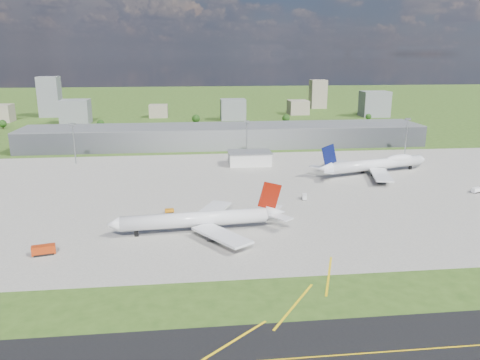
{
  "coord_description": "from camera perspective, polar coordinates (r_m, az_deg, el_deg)",
  "views": [
    {
      "loc": [
        -28.05,
        -186.15,
        67.74
      ],
      "look_at": [
        -3.82,
        30.32,
        9.0
      ],
      "focal_mm": 35.0,
      "sensor_mm": 36.0,
      "label": 1
    }
  ],
  "objects": [
    {
      "name": "van_white_far",
      "position": [
        264.15,
        26.86,
        -1.14
      ],
      "size": [
        5.62,
        3.98,
        2.62
      ],
      "rotation": [
        0.0,
        0.0,
        0.35
      ],
      "color": "white",
      "rests_on": "ground"
    },
    {
      "name": "bldg_cw",
      "position": [
        530.61,
        -9.9,
        8.3
      ],
      "size": [
        20.0,
        18.0,
        14.0
      ],
      "primitive_type": "cube",
      "color": "gray",
      "rests_on": "ground"
    },
    {
      "name": "fire_truck",
      "position": [
        178.14,
        -22.82,
        -7.91
      ],
      "size": [
        8.3,
        4.66,
        3.49
      ],
      "rotation": [
        0.0,
        0.0,
        0.23
      ],
      "color": "#A32E0B",
      "rests_on": "ground"
    },
    {
      "name": "terminal",
      "position": [
        357.38,
        -1.8,
        5.38
      ],
      "size": [
        300.0,
        42.0,
        15.0
      ],
      "primitive_type": "cube",
      "color": "slate",
      "rests_on": "ground"
    },
    {
      "name": "bldg_far_w",
      "position": [
        544.51,
        -27.22,
        7.25
      ],
      "size": [
        24.0,
        20.0,
        18.0
      ],
      "primitive_type": "cube",
      "color": "gray",
      "rests_on": "ground"
    },
    {
      "name": "van_white_near",
      "position": [
        227.15,
        7.88,
        -2.07
      ],
      "size": [
        3.11,
        5.19,
        2.48
      ],
      "rotation": [
        0.0,
        0.0,
        1.36
      ],
      "color": "silver",
      "rests_on": "ground"
    },
    {
      "name": "tree_e",
      "position": [
        475.55,
        5.62,
        7.5
      ],
      "size": [
        7.65,
        7.65,
        9.35
      ],
      "color": "#382314",
      "rests_on": "ground"
    },
    {
      "name": "tug_yellow",
      "position": [
        208.31,
        -8.61,
        -3.78
      ],
      "size": [
        4.19,
        2.84,
        1.9
      ],
      "rotation": [
        0.0,
        0.0,
        0.17
      ],
      "color": "#BC6B0B",
      "rests_on": "ground"
    },
    {
      "name": "airliner_blue_quad",
      "position": [
        284.5,
        16.32,
        1.85
      ],
      "size": [
        74.98,
        57.63,
        19.96
      ],
      "rotation": [
        0.0,
        0.0,
        0.28
      ],
      "color": "silver",
      "rests_on": "ground"
    },
    {
      "name": "bldg_ce",
      "position": [
        554.46,
        7.09,
        8.79
      ],
      "size": [
        22.0,
        24.0,
        16.0
      ],
      "primitive_type": "cube",
      "color": "gray",
      "rests_on": "ground"
    },
    {
      "name": "ops_building",
      "position": [
        295.62,
        1.16,
        2.64
      ],
      "size": [
        26.0,
        16.0,
        8.0
      ],
      "primitive_type": "cube",
      "color": "silver",
      "rests_on": "ground"
    },
    {
      "name": "mast_east",
      "position": [
        339.29,
        19.67,
        5.73
      ],
      "size": [
        3.5,
        2.0,
        25.9
      ],
      "color": "gray",
      "rests_on": "ground"
    },
    {
      "name": "bldg_tall_w",
      "position": [
        568.74,
        -22.17,
        9.39
      ],
      "size": [
        22.0,
        20.0,
        44.0
      ],
      "primitive_type": "cube",
      "color": "slate",
      "rests_on": "ground"
    },
    {
      "name": "tree_far_w",
      "position": [
        491.48,
        -26.97,
        6.15
      ],
      "size": [
        7.2,
        7.2,
        8.8
      ],
      "color": "#382314",
      "rests_on": "ground"
    },
    {
      "name": "tree_w",
      "position": [
        462.83,
        -16.64,
        6.66
      ],
      "size": [
        6.75,
        6.75,
        8.25
      ],
      "color": "#382314",
      "rests_on": "ground"
    },
    {
      "name": "bldg_w",
      "position": [
        501.98,
        -19.42,
        7.87
      ],
      "size": [
        28.0,
        22.0,
        24.0
      ],
      "primitive_type": "cube",
      "color": "slate",
      "rests_on": "ground"
    },
    {
      "name": "ground",
      "position": [
        344.06,
        -1.59,
        3.73
      ],
      "size": [
        1400.0,
        1400.0,
        0.0
      ],
      "primitive_type": "plane",
      "color": "#304F18",
      "rests_on": "ground"
    },
    {
      "name": "mast_center",
      "position": [
        307.64,
        0.81,
        5.73
      ],
      "size": [
        3.5,
        2.0,
        25.9
      ],
      "color": "gray",
      "rests_on": "ground"
    },
    {
      "name": "bldg_tall_e",
      "position": [
        621.38,
        9.48,
        10.3
      ],
      "size": [
        20.0,
        18.0,
        36.0
      ],
      "primitive_type": "cube",
      "color": "gray",
      "rests_on": "ground"
    },
    {
      "name": "tree_far_e",
      "position": [
        511.22,
        15.38,
        7.45
      ],
      "size": [
        6.3,
        6.3,
        7.7
      ],
      "color": "#382314",
      "rests_on": "ground"
    },
    {
      "name": "mast_west",
      "position": [
        313.65,
        -19.64,
        5.04
      ],
      "size": [
        3.5,
        2.0,
        25.9
      ],
      "color": "gray",
      "rests_on": "ground"
    },
    {
      "name": "bldg_e",
      "position": [
        549.88,
        16.08,
        8.9
      ],
      "size": [
        30.0,
        22.0,
        28.0
      ],
      "primitive_type": "cube",
      "color": "slate",
      "rests_on": "ground"
    },
    {
      "name": "apron",
      "position": [
        239.11,
        3.03,
        -1.38
      ],
      "size": [
        360.0,
        190.0,
        0.08
      ],
      "primitive_type": "cube",
      "color": "gray",
      "rests_on": "ground"
    },
    {
      "name": "tree_c",
      "position": [
        470.31,
        -5.4,
        7.46
      ],
      "size": [
        8.1,
        8.1,
        9.9
      ],
      "color": "#382314",
      "rests_on": "ground"
    },
    {
      "name": "airliner_red_twin",
      "position": [
        184.22,
        -4.68,
        -4.83
      ],
      "size": [
        70.09,
        54.45,
        19.22
      ],
      "rotation": [
        0.0,
        0.0,
        3.22
      ],
      "color": "silver",
      "rests_on": "ground"
    },
    {
      "name": "bldg_c",
      "position": [
        501.69,
        -0.86,
        8.6
      ],
      "size": [
        26.0,
        20.0,
        22.0
      ],
      "primitive_type": "cube",
      "color": "slate",
      "rests_on": "ground"
    }
  ]
}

